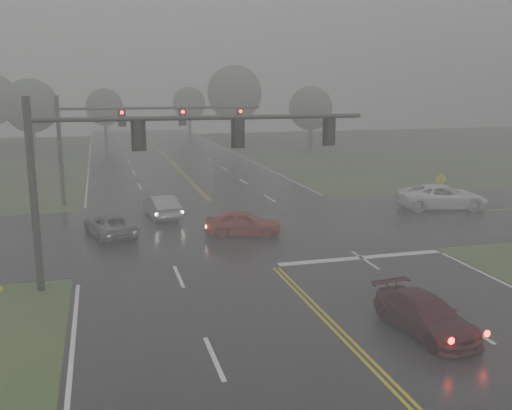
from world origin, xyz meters
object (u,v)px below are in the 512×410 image
object	(u,v)px
sedan_maroon	(424,333)
signal_gantry_far	(126,128)
sedan_red	(243,236)
sedan_silver	(162,218)
car_grey	(110,236)
pickup_white	(442,209)
signal_gantry_near	(143,153)

from	to	relation	value
sedan_maroon	signal_gantry_far	bearing A→B (deg)	101.90
sedan_maroon	sedan_red	world-z (taller)	sedan_red
sedan_maroon	sedan_silver	xyz separation A→B (m)	(-6.76, 19.87, 0.00)
sedan_red	car_grey	distance (m)	7.47
sedan_red	car_grey	world-z (taller)	sedan_red
sedan_maroon	sedan_red	bearing A→B (deg)	94.88
car_grey	pickup_white	distance (m)	22.16
sedan_maroon	pickup_white	world-z (taller)	pickup_white
pickup_white	signal_gantry_far	bearing A→B (deg)	81.36
sedan_silver	signal_gantry_near	xyz separation A→B (m)	(-1.86, -11.97, 5.54)
sedan_red	sedan_silver	bearing A→B (deg)	49.97
sedan_silver	car_grey	distance (m)	5.00
sedan_maroon	sedan_red	distance (m)	14.38
sedan_maroon	signal_gantry_far	xyz separation A→B (m)	(-8.49, 25.55, 5.38)
pickup_white	sedan_maroon	bearing A→B (deg)	158.08
sedan_red	car_grey	bearing A→B (deg)	90.28
signal_gantry_near	pickup_white	bearing A→B (deg)	24.90
signal_gantry_near	signal_gantry_far	size ratio (longest dim) A/B	0.99
sedan_maroon	signal_gantry_far	world-z (taller)	signal_gantry_far
pickup_white	signal_gantry_far	world-z (taller)	signal_gantry_far
car_grey	sedan_silver	bearing A→B (deg)	-145.98
sedan_silver	signal_gantry_far	size ratio (longest dim) A/B	0.31
sedan_silver	signal_gantry_near	bearing A→B (deg)	73.90
car_grey	signal_gantry_far	distance (m)	10.99
pickup_white	signal_gantry_far	size ratio (longest dim) A/B	0.41
pickup_white	signal_gantry_near	xyz separation A→B (m)	(-20.70, -9.61, 5.54)
sedan_red	pickup_white	xyz separation A→B (m)	(14.92, 3.41, 0.00)
sedan_silver	car_grey	bearing A→B (deg)	41.87
sedan_maroon	signal_gantry_near	size ratio (longest dim) A/B	0.31
car_grey	signal_gantry_near	size ratio (longest dim) A/B	0.32
sedan_silver	pickup_white	distance (m)	18.99
pickup_white	car_grey	bearing A→B (deg)	106.38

